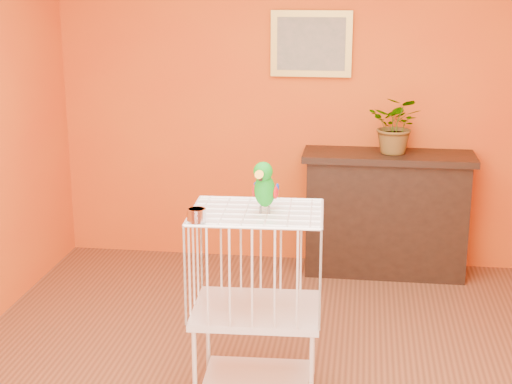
# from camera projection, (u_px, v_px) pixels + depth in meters

# --- Properties ---
(room_shell) EXTENTS (4.50, 4.50, 4.50)m
(room_shell) POSITION_uv_depth(u_px,v_px,m) (279.00, 114.00, 3.89)
(room_shell) COLOR #D85D14
(room_shell) RESTS_ON ground
(console_cabinet) EXTENTS (1.29, 0.46, 0.96)m
(console_cabinet) POSITION_uv_depth(u_px,v_px,m) (386.00, 214.00, 6.04)
(console_cabinet) COLOR black
(console_cabinet) RESTS_ON ground
(potted_plant) EXTENTS (0.50, 0.53, 0.34)m
(potted_plant) POSITION_uv_depth(u_px,v_px,m) (397.00, 132.00, 5.84)
(potted_plant) COLOR #26722D
(potted_plant) RESTS_ON console_cabinet
(framed_picture) EXTENTS (0.62, 0.04, 0.50)m
(framed_picture) POSITION_uv_depth(u_px,v_px,m) (311.00, 44.00, 5.97)
(framed_picture) COLOR gold
(framed_picture) RESTS_ON room_shell
(birdcage) EXTENTS (0.71, 0.56, 1.05)m
(birdcage) POSITION_uv_depth(u_px,v_px,m) (257.00, 301.00, 4.24)
(birdcage) COLOR silver
(birdcage) RESTS_ON ground
(feed_cup) EXTENTS (0.10, 0.10, 0.07)m
(feed_cup) POSITION_uv_depth(u_px,v_px,m) (196.00, 215.00, 3.91)
(feed_cup) COLOR silver
(feed_cup) RESTS_ON birdcage
(parrot) EXTENTS (0.14, 0.26, 0.28)m
(parrot) POSITION_uv_depth(u_px,v_px,m) (265.00, 187.00, 4.04)
(parrot) COLOR #59544C
(parrot) RESTS_ON birdcage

